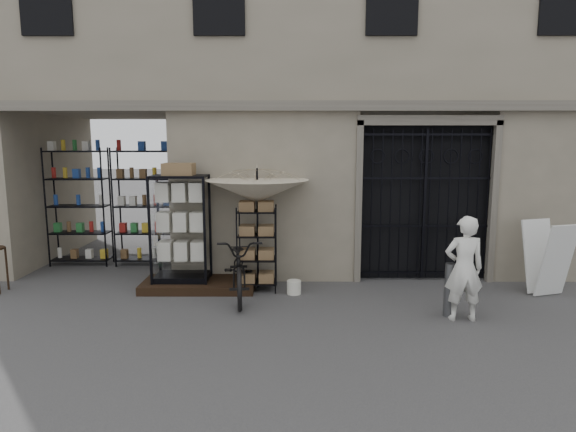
{
  "coord_description": "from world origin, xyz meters",
  "views": [
    {
      "loc": [
        -0.78,
        -6.8,
        2.62
      ],
      "look_at": [
        -0.8,
        1.4,
        1.35
      ],
      "focal_mm": 30.0,
      "sensor_mm": 36.0,
      "label": 1
    }
  ],
  "objects_px": {
    "wire_rack": "(257,249)",
    "easel_sign": "(548,258)",
    "white_bucket": "(294,287)",
    "shopkeeper": "(461,319)",
    "display_cabinet": "(181,234)",
    "bicycle": "(240,297)",
    "market_umbrella": "(257,185)",
    "steel_bollard": "(449,290)"
  },
  "relations": [
    {
      "from": "wire_rack",
      "to": "easel_sign",
      "type": "relative_size",
      "value": 1.2
    },
    {
      "from": "wire_rack",
      "to": "easel_sign",
      "type": "height_order",
      "value": "wire_rack"
    },
    {
      "from": "white_bucket",
      "to": "shopkeeper",
      "type": "distance_m",
      "value": 2.76
    },
    {
      "from": "display_cabinet",
      "to": "wire_rack",
      "type": "xyz_separation_m",
      "value": [
        1.36,
        -0.08,
        -0.26
      ]
    },
    {
      "from": "bicycle",
      "to": "white_bucket",
      "type": "bearing_deg",
      "value": 3.5
    },
    {
      "from": "market_umbrella",
      "to": "white_bucket",
      "type": "relative_size",
      "value": 10.59
    },
    {
      "from": "wire_rack",
      "to": "white_bucket",
      "type": "distance_m",
      "value": 0.93
    },
    {
      "from": "steel_bollard",
      "to": "easel_sign",
      "type": "xyz_separation_m",
      "value": [
        2.01,
        1.04,
        0.24
      ]
    },
    {
      "from": "white_bucket",
      "to": "shopkeeper",
      "type": "relative_size",
      "value": 0.16
    },
    {
      "from": "steel_bollard",
      "to": "market_umbrella",
      "type": "bearing_deg",
      "value": 154.29
    },
    {
      "from": "shopkeeper",
      "to": "steel_bollard",
      "type": "bearing_deg",
      "value": -45.15
    },
    {
      "from": "display_cabinet",
      "to": "white_bucket",
      "type": "xyz_separation_m",
      "value": [
        2.01,
        -0.33,
        -0.88
      ]
    },
    {
      "from": "display_cabinet",
      "to": "market_umbrella",
      "type": "xyz_separation_m",
      "value": [
        1.36,
        0.04,
        0.87
      ]
    },
    {
      "from": "shopkeeper",
      "to": "wire_rack",
      "type": "bearing_deg",
      "value": -24.52
    },
    {
      "from": "wire_rack",
      "to": "bicycle",
      "type": "height_order",
      "value": "wire_rack"
    },
    {
      "from": "display_cabinet",
      "to": "steel_bollard",
      "type": "height_order",
      "value": "display_cabinet"
    },
    {
      "from": "wire_rack",
      "to": "steel_bollard",
      "type": "relative_size",
      "value": 1.84
    },
    {
      "from": "bicycle",
      "to": "shopkeeper",
      "type": "relative_size",
      "value": 1.3
    },
    {
      "from": "wire_rack",
      "to": "white_bucket",
      "type": "height_order",
      "value": "wire_rack"
    },
    {
      "from": "display_cabinet",
      "to": "steel_bollard",
      "type": "relative_size",
      "value": 2.5
    },
    {
      "from": "white_bucket",
      "to": "steel_bollard",
      "type": "relative_size",
      "value": 0.3
    },
    {
      "from": "display_cabinet",
      "to": "bicycle",
      "type": "xyz_separation_m",
      "value": [
        1.09,
        -0.49,
        -1.0
      ]
    },
    {
      "from": "bicycle",
      "to": "easel_sign",
      "type": "distance_m",
      "value": 5.31
    },
    {
      "from": "display_cabinet",
      "to": "easel_sign",
      "type": "distance_m",
      "value": 6.37
    },
    {
      "from": "display_cabinet",
      "to": "wire_rack",
      "type": "height_order",
      "value": "display_cabinet"
    },
    {
      "from": "bicycle",
      "to": "market_umbrella",
      "type": "bearing_deg",
      "value": 56.18
    },
    {
      "from": "display_cabinet",
      "to": "market_umbrella",
      "type": "distance_m",
      "value": 1.62
    },
    {
      "from": "wire_rack",
      "to": "white_bucket",
      "type": "bearing_deg",
      "value": -37.35
    },
    {
      "from": "display_cabinet",
      "to": "white_bucket",
      "type": "bearing_deg",
      "value": -18.04
    },
    {
      "from": "display_cabinet",
      "to": "bicycle",
      "type": "height_order",
      "value": "display_cabinet"
    },
    {
      "from": "display_cabinet",
      "to": "market_umbrella",
      "type": "relative_size",
      "value": 0.79
    },
    {
      "from": "easel_sign",
      "to": "wire_rack",
      "type": "bearing_deg",
      "value": 159.5
    },
    {
      "from": "display_cabinet",
      "to": "bicycle",
      "type": "distance_m",
      "value": 1.56
    },
    {
      "from": "bicycle",
      "to": "easel_sign",
      "type": "height_order",
      "value": "easel_sign"
    },
    {
      "from": "bicycle",
      "to": "easel_sign",
      "type": "relative_size",
      "value": 1.62
    },
    {
      "from": "market_umbrella",
      "to": "bicycle",
      "type": "relative_size",
      "value": 1.27
    },
    {
      "from": "market_umbrella",
      "to": "shopkeeper",
      "type": "distance_m",
      "value": 3.97
    },
    {
      "from": "wire_rack",
      "to": "bicycle",
      "type": "xyz_separation_m",
      "value": [
        -0.27,
        -0.41,
        -0.74
      ]
    },
    {
      "from": "wire_rack",
      "to": "shopkeeper",
      "type": "xyz_separation_m",
      "value": [
        3.13,
        -1.46,
        -0.74
      ]
    },
    {
      "from": "steel_bollard",
      "to": "easel_sign",
      "type": "distance_m",
      "value": 2.28
    },
    {
      "from": "display_cabinet",
      "to": "bicycle",
      "type": "relative_size",
      "value": 1.01
    },
    {
      "from": "wire_rack",
      "to": "market_umbrella",
      "type": "bearing_deg",
      "value": 70.72
    }
  ]
}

